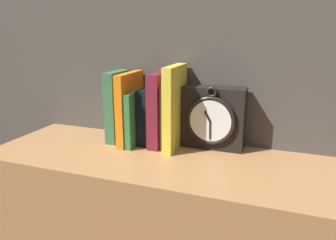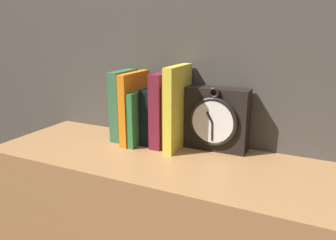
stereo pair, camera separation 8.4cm
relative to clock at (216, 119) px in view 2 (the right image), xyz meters
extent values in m
cube|color=black|center=(0.00, 0.01, 0.00)|extent=(0.19, 0.06, 0.19)
torus|color=black|center=(0.00, -0.03, 0.00)|extent=(0.15, 0.01, 0.15)
cylinder|color=silver|center=(0.00, -0.04, 0.00)|extent=(0.13, 0.01, 0.13)
cube|color=black|center=(-0.01, -0.04, 0.01)|extent=(0.02, 0.00, 0.03)
cube|color=black|center=(0.00, -0.04, -0.03)|extent=(0.01, 0.00, 0.06)
torus|color=black|center=(0.00, -0.03, 0.09)|extent=(0.03, 0.01, 0.03)
cube|color=#326642|center=(-0.32, -0.03, 0.02)|extent=(0.03, 0.13, 0.23)
cube|color=orange|center=(-0.29, -0.02, 0.00)|extent=(0.02, 0.12, 0.18)
cube|color=orange|center=(-0.26, -0.04, 0.02)|extent=(0.03, 0.16, 0.23)
cube|color=#2E743B|center=(-0.24, -0.04, -0.01)|extent=(0.02, 0.15, 0.17)
cube|color=black|center=(-0.21, -0.02, -0.01)|extent=(0.04, 0.12, 0.18)
cube|color=maroon|center=(-0.17, -0.03, 0.02)|extent=(0.04, 0.13, 0.23)
cube|color=brown|center=(-0.14, -0.02, 0.00)|extent=(0.02, 0.12, 0.20)
cube|color=yellow|center=(-0.11, -0.04, 0.03)|extent=(0.03, 0.15, 0.26)
camera|label=1|loc=(0.21, -0.96, 0.27)|focal=35.00mm
camera|label=2|loc=(0.29, -0.93, 0.27)|focal=35.00mm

